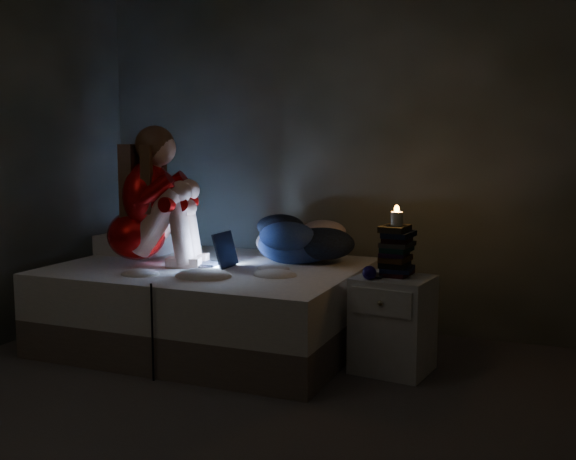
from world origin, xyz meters
The scene contains 12 objects.
floor centered at (0.00, 0.00, -0.01)m, with size 3.60×3.80×0.02m, color #514D4B.
wall_back centered at (0.00, 1.91, 1.30)m, with size 3.60×0.02×2.60m, color #292E22.
bed centered at (-0.54, 1.10, 0.26)m, with size 1.92×1.44×0.53m, color beige, non-canonical shape.
pillow centered at (-1.28, 1.31, 0.60)m, with size 0.47×0.34×0.14m, color silver.
woman centered at (-1.01, 0.96, 0.98)m, with size 0.56×0.37×0.91m, color #8E0206, non-canonical shape.
laptop centered at (-0.55, 1.06, 0.65)m, with size 0.34×0.24×0.24m, color black, non-canonical shape.
clothes_pile centered at (-0.09, 1.45, 0.69)m, with size 0.54×0.43×0.33m, color navy, non-canonical shape.
nightstand centered at (0.69, 1.04, 0.28)m, with size 0.42×0.37×0.56m, color silver.
book_stack centered at (0.69, 1.09, 0.71)m, with size 0.19×0.25×0.30m, color black, non-canonical shape.
candle centered at (0.69, 1.09, 0.90)m, with size 0.07×0.07×0.08m, color beige.
phone centered at (0.61, 1.00, 0.56)m, with size 0.07×0.14×0.01m, color black.
blue_orb centered at (0.60, 0.89, 0.60)m, with size 0.08×0.08×0.08m, color #140A50.
Camera 1 is at (1.60, -2.74, 1.32)m, focal length 42.49 mm.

